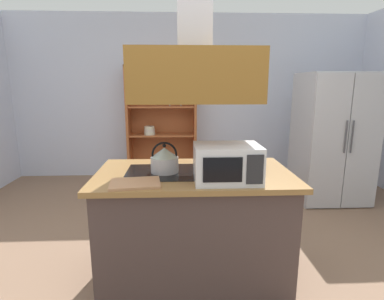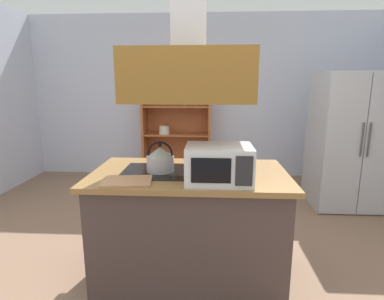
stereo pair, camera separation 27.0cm
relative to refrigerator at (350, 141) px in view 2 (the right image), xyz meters
The scene contains 10 objects.
ground_plane 2.66m from the refrigerator, 138.47° to the right, with size 7.80×7.80×0.00m, color #86654E.
wall_back 2.36m from the refrigerator, 144.68° to the left, with size 6.00×0.12×2.70m, color silver.
kitchen_island 2.59m from the refrigerator, 139.85° to the right, with size 1.53×0.87×0.90m.
range_hood 2.70m from the refrigerator, 139.85° to the right, with size 0.90×0.70×1.25m.
refrigerator is the anchor object (origin of this frame).
dish_cabinet 2.60m from the refrigerator, 154.54° to the left, with size 1.13×0.40×1.87m.
kettle 2.74m from the refrigerator, 142.95° to the right, with size 0.22×0.22×0.24m.
cutting_board 3.06m from the refrigerator, 140.81° to the right, with size 0.34×0.24×0.02m, color tan.
microwave 2.56m from the refrigerator, 132.67° to the right, with size 0.46×0.35×0.26m.
fruit_bowl 2.28m from the refrigerator, 140.74° to the right, with size 0.27×0.27×0.13m.
Camera 2 is at (0.08, -2.26, 1.58)m, focal length 28.38 mm.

